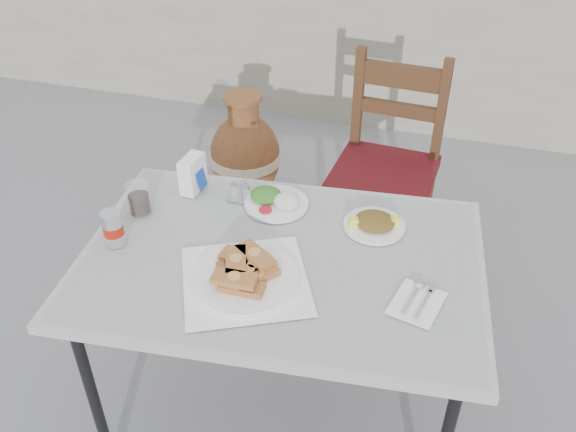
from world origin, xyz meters
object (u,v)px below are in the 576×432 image
(salad_chopped_plate, at_px, (375,223))
(condiment_caddy, at_px, (242,193))
(cafe_table, at_px, (281,269))
(chair, at_px, (386,167))
(terracotta_urn, at_px, (245,157))
(cola_glass, at_px, (139,200))
(salad_rice_plate, at_px, (276,200))
(pide_plate, at_px, (245,272))
(napkin_holder, at_px, (193,174))
(soda_can, at_px, (113,228))

(salad_chopped_plate, xyz_separation_m, condiment_caddy, (-0.47, 0.03, 0.01))
(cafe_table, relative_size, chair, 1.32)
(condiment_caddy, height_order, terracotta_urn, condiment_caddy)
(cola_glass, bearing_deg, cafe_table, -9.70)
(chair, bearing_deg, salad_chopped_plate, -81.01)
(salad_rice_plate, bearing_deg, pide_plate, -85.38)
(pide_plate, distance_m, chair, 1.19)
(salad_rice_plate, bearing_deg, condiment_caddy, 177.32)
(cafe_table, height_order, salad_rice_plate, salad_rice_plate)
(salad_chopped_plate, bearing_deg, cola_glass, -169.82)
(salad_rice_plate, height_order, condiment_caddy, condiment_caddy)
(cola_glass, bearing_deg, salad_rice_plate, 21.35)
(terracotta_urn, bearing_deg, cola_glass, -87.05)
(cafe_table, xyz_separation_m, chair, (0.18, 1.00, -0.18))
(pide_plate, height_order, condiment_caddy, pide_plate)
(salad_chopped_plate, bearing_deg, condiment_caddy, 175.89)
(cafe_table, bearing_deg, salad_chopped_plate, 42.55)
(pide_plate, relative_size, salad_rice_plate, 2.18)
(terracotta_urn, bearing_deg, pide_plate, -69.39)
(condiment_caddy, xyz_separation_m, chair, (0.40, 0.74, -0.25))
(pide_plate, bearing_deg, cola_glass, 153.54)
(terracotta_urn, bearing_deg, napkin_holder, -79.62)
(cola_glass, height_order, condiment_caddy, cola_glass)
(cola_glass, bearing_deg, chair, 52.35)
(salad_rice_plate, height_order, soda_can, soda_can)
(cafe_table, relative_size, terracotta_urn, 1.99)
(pide_plate, relative_size, napkin_holder, 3.69)
(salad_chopped_plate, relative_size, chair, 0.20)
(cola_glass, bearing_deg, condiment_caddy, 29.83)
(salad_rice_plate, xyz_separation_m, soda_can, (-0.41, -0.34, 0.04))
(salad_rice_plate, bearing_deg, chair, 69.43)
(salad_rice_plate, bearing_deg, cola_glass, -158.65)
(salad_rice_plate, xyz_separation_m, terracotta_urn, (-0.48, 0.97, -0.46))
(pide_plate, xyz_separation_m, terracotta_urn, (-0.51, 1.36, -0.47))
(cola_glass, relative_size, terracotta_urn, 0.17)
(salad_rice_plate, distance_m, chair, 0.83)
(chair, bearing_deg, soda_can, -118.35)
(pide_plate, relative_size, soda_can, 4.15)
(chair, bearing_deg, condiment_caddy, -114.35)
(soda_can, distance_m, chair, 1.32)
(salad_rice_plate, height_order, terracotta_urn, salad_rice_plate)
(napkin_holder, bearing_deg, cola_glass, -119.03)
(chair, relative_size, terracotta_urn, 1.51)
(condiment_caddy, bearing_deg, napkin_holder, 178.90)
(salad_rice_plate, distance_m, napkin_holder, 0.31)
(cafe_table, distance_m, salad_chopped_plate, 0.34)
(pide_plate, xyz_separation_m, condiment_caddy, (-0.16, 0.40, -0.01))
(pide_plate, xyz_separation_m, salad_chopped_plate, (0.31, 0.36, -0.02))
(napkin_holder, bearing_deg, soda_can, -102.65)
(cola_glass, bearing_deg, pide_plate, -26.46)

